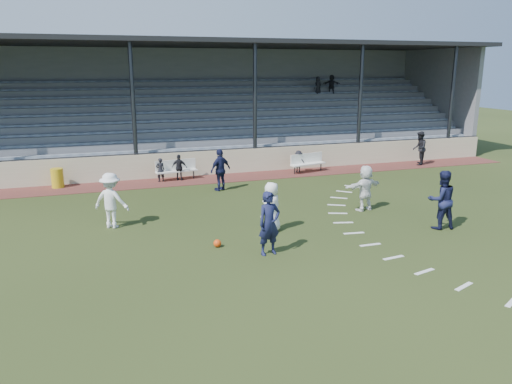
# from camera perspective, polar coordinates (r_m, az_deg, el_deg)

# --- Properties ---
(ground) EXTENTS (90.00, 90.00, 0.00)m
(ground) POSITION_cam_1_polar(r_m,az_deg,el_deg) (14.49, 3.16, -7.30)
(ground) COLOR #283415
(ground) RESTS_ON ground
(cinder_track) EXTENTS (34.00, 2.00, 0.02)m
(cinder_track) POSITION_cam_1_polar(r_m,az_deg,el_deg) (24.14, -6.03, 1.43)
(cinder_track) COLOR #552622
(cinder_track) RESTS_ON ground
(retaining_wall) EXTENTS (34.00, 0.18, 1.20)m
(retaining_wall) POSITION_cam_1_polar(r_m,az_deg,el_deg) (25.03, -6.59, 3.25)
(retaining_wall) COLOR beige
(retaining_wall) RESTS_ON ground
(bench_left) EXTENTS (2.04, 0.76, 0.95)m
(bench_left) POSITION_cam_1_polar(r_m,az_deg,el_deg) (24.16, -9.12, 2.73)
(bench_left) COLOR white
(bench_left) RESTS_ON cinder_track
(bench_right) EXTENTS (2.04, 0.93, 0.95)m
(bench_right) POSITION_cam_1_polar(r_m,az_deg,el_deg) (25.73, 5.87, 3.53)
(bench_right) COLOR white
(bench_right) RESTS_ON cinder_track
(trash_bin) EXTENTS (0.54, 0.54, 0.86)m
(trash_bin) POSITION_cam_1_polar(r_m,az_deg,el_deg) (24.01, -21.76, 1.50)
(trash_bin) COLOR gold
(trash_bin) RESTS_ON cinder_track
(football) EXTENTS (0.24, 0.24, 0.24)m
(football) POSITION_cam_1_polar(r_m,az_deg,el_deg) (15.15, -4.44, -5.86)
(football) COLOR #E4410D
(football) RESTS_ON ground
(player_white_lead) EXTENTS (0.97, 0.87, 1.66)m
(player_white_lead) POSITION_cam_1_polar(r_m,az_deg,el_deg) (16.30, 1.77, -1.73)
(player_white_lead) COLOR white
(player_white_lead) RESTS_ON ground
(player_navy_lead) EXTENTS (0.75, 0.55, 1.87)m
(player_navy_lead) POSITION_cam_1_polar(r_m,az_deg,el_deg) (14.30, 1.52, -3.60)
(player_navy_lead) COLOR #16193D
(player_navy_lead) RESTS_ON ground
(player_navy_mid) EXTENTS (1.06, 0.88, 1.98)m
(player_navy_mid) POSITION_cam_1_polar(r_m,az_deg,el_deg) (17.68, 20.45, -0.84)
(player_navy_mid) COLOR #16193D
(player_navy_mid) RESTS_ON ground
(player_white_wing) EXTENTS (1.40, 1.22, 1.88)m
(player_white_wing) POSITION_cam_1_polar(r_m,az_deg,el_deg) (17.37, -16.23, -0.94)
(player_white_wing) COLOR white
(player_white_wing) RESTS_ON ground
(player_navy_wing) EXTENTS (1.16, 0.89, 1.84)m
(player_navy_wing) POSITION_cam_1_polar(r_m,az_deg,el_deg) (21.80, -4.09, 2.54)
(player_navy_wing) COLOR #16193D
(player_navy_wing) RESTS_ON ground
(player_white_back) EXTENTS (1.67, 0.81, 1.73)m
(player_white_back) POSITION_cam_1_polar(r_m,az_deg,el_deg) (19.17, 12.37, 0.46)
(player_white_back) COLOR white
(player_white_back) RESTS_ON ground
(official) EXTENTS (1.11, 1.13, 1.84)m
(official) POSITION_cam_1_polar(r_m,az_deg,el_deg) (28.89, 18.17, 4.78)
(official) COLOR black
(official) RESTS_ON cinder_track
(sub_left_near) EXTENTS (0.43, 0.31, 1.12)m
(sub_left_near) POSITION_cam_1_polar(r_m,az_deg,el_deg) (23.85, -10.88, 2.50)
(sub_left_near) COLOR black
(sub_left_near) RESTS_ON cinder_track
(sub_left_far) EXTENTS (0.78, 0.53, 1.24)m
(sub_left_far) POSITION_cam_1_polar(r_m,az_deg,el_deg) (23.96, -8.75, 2.78)
(sub_left_far) COLOR black
(sub_left_far) RESTS_ON cinder_track
(sub_right) EXTENTS (0.80, 0.58, 1.12)m
(sub_right) POSITION_cam_1_polar(r_m,az_deg,el_deg) (25.66, 4.86, 3.51)
(sub_right) COLOR black
(sub_right) RESTS_ON cinder_track
(grandstand) EXTENTS (34.60, 9.00, 6.61)m
(grandstand) POSITION_cam_1_polar(r_m,az_deg,el_deg) (29.38, -8.60, 7.95)
(grandstand) COLOR slate
(grandstand) RESTS_ON ground
(penalty_arc) EXTENTS (3.89, 14.63, 0.01)m
(penalty_arc) POSITION_cam_1_polar(r_m,az_deg,el_deg) (16.37, 16.76, -5.31)
(penalty_arc) COLOR white
(penalty_arc) RESTS_ON ground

